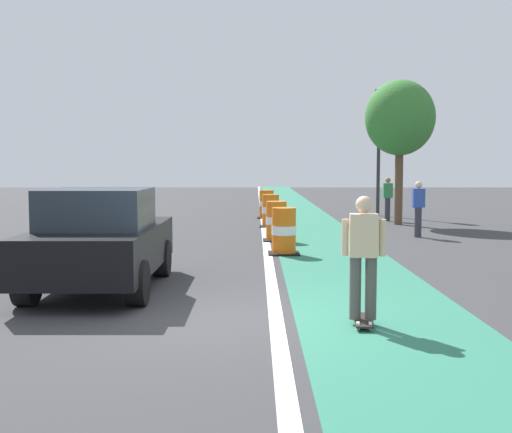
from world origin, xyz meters
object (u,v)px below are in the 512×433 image
Objects in this scene: parked_sedan_nearest at (98,240)px; pedestrian_crossing at (416,207)px; traffic_barrel_back at (268,211)px; traffic_barrel_mid at (274,222)px; traffic_barrel_far at (264,204)px; traffic_light_corner at (377,129)px; skateboarder_on_lane at (361,256)px; traffic_barrel_front at (282,232)px; street_tree_sidewalk at (398,119)px; pedestrian_waiting at (385,198)px.

parked_sedan_nearest reaches higher than pedestrian_crossing.
traffic_barrel_back is (3.07, 10.90, -0.30)m from parked_sedan_nearest.
traffic_barrel_mid is 7.56m from traffic_barrel_far.
parked_sedan_nearest is 0.81× the size of traffic_light_corner.
traffic_barrel_far is (-0.14, 7.56, 0.00)m from traffic_barrel_mid.
skateboarder_on_lane is at bearing -101.27° from traffic_light_corner.
traffic_barrel_front is 2.62m from traffic_barrel_mid.
traffic_barrel_back is at bearing -168.75° from street_tree_sidewalk.
traffic_barrel_far is 7.89m from pedestrian_crossing.
traffic_light_corner reaches higher than skateboarder_on_lane.
parked_sedan_nearest reaches higher than skateboarder_on_lane.
traffic_light_corner is at bearing 14.45° from traffic_barrel_far.
parked_sedan_nearest is 11.32m from traffic_barrel_back.
parked_sedan_nearest is at bearing -119.48° from pedestrian_waiting.
skateboarder_on_lane reaches higher than pedestrian_crossing.
traffic_barrel_mid is (-0.09, 2.62, 0.00)m from traffic_barrel_front.
street_tree_sidewalk reaches higher than skateboarder_on_lane.
skateboarder_on_lane is 16.87m from traffic_barrel_far.
skateboarder_on_lane is 18.55m from traffic_light_corner.
traffic_barrel_front is 9.19m from street_tree_sidewalk.
traffic_barrel_back is at bearing 143.78° from pedestrian_crossing.
skateboarder_on_lane reaches higher than traffic_barrel_front.
pedestrian_waiting reaches higher than traffic_barrel_mid.
pedestrian_waiting is at bearing 27.50° from traffic_barrel_back.
pedestrian_waiting reaches higher than traffic_barrel_far.
parked_sedan_nearest is 3.77× the size of traffic_barrel_mid.
street_tree_sidewalk is at bearing 60.06° from traffic_barrel_front.
skateboarder_on_lane is 1.05× the size of pedestrian_waiting.
street_tree_sidewalk reaches higher than pedestrian_waiting.
traffic_barrel_back is 7.18m from traffic_light_corner.
traffic_barrel_far is 0.68× the size of pedestrian_crossing.
parked_sedan_nearest is 3.77× the size of traffic_barrel_front.
skateboarder_on_lane is 1.55× the size of traffic_barrel_front.
traffic_barrel_front and traffic_barrel_far have the same top height.
traffic_barrel_mid is 0.68× the size of pedestrian_crossing.
parked_sedan_nearest reaches higher than traffic_barrel_front.
pedestrian_waiting reaches higher than traffic_barrel_back.
traffic_barrel_mid is (-0.84, 9.28, -0.38)m from skateboarder_on_lane.
traffic_barrel_back is (-0.16, 6.60, 0.00)m from traffic_barrel_front.
traffic_barrel_mid and traffic_barrel_back have the same top height.
pedestrian_crossing reaches higher than traffic_barrel_mid.
skateboarder_on_lane is 1.55× the size of traffic_barrel_mid.
traffic_barrel_far is 0.68× the size of pedestrian_waiting.
traffic_barrel_far is 5.57m from traffic_light_corner.
street_tree_sidewalk is at bearing -86.15° from pedestrian_waiting.
street_tree_sidewalk is (0.09, -1.39, 2.80)m from pedestrian_waiting.
traffic_barrel_far is at bearing 78.31° from parked_sedan_nearest.
traffic_barrel_back is at bearing -88.78° from traffic_barrel_far.
traffic_barrel_far is at bearing 149.47° from street_tree_sidewalk.
pedestrian_crossing is at bearing 41.41° from traffic_barrel_front.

